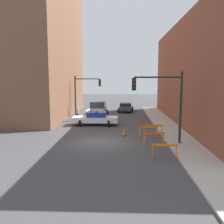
% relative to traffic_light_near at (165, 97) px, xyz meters
% --- Properties ---
extents(ground_plane, '(120.00, 120.00, 0.00)m').
position_rel_traffic_light_near_xyz_m(ground_plane, '(-4.73, 0.47, -3.53)').
color(ground_plane, '#424244').
extents(sidewalk_right, '(2.40, 44.00, 0.12)m').
position_rel_traffic_light_near_xyz_m(sidewalk_right, '(1.47, 0.47, -3.47)').
color(sidewalk_right, '#B2ADA3').
rests_on(sidewalk_right, ground_plane).
extents(building_corner_left, '(14.00, 20.00, 17.91)m').
position_rel_traffic_light_near_xyz_m(building_corner_left, '(-16.73, 14.47, 5.42)').
color(building_corner_left, brown).
rests_on(building_corner_left, ground_plane).
extents(traffic_light_near, '(3.64, 0.35, 5.20)m').
position_rel_traffic_light_near_xyz_m(traffic_light_near, '(0.00, 0.00, 0.00)').
color(traffic_light_near, black).
rests_on(traffic_light_near, sidewalk_right).
extents(traffic_light_far, '(3.44, 0.35, 5.20)m').
position_rel_traffic_light_near_xyz_m(traffic_light_far, '(-8.03, 14.07, -0.13)').
color(traffic_light_far, black).
rests_on(traffic_light_far, ground_plane).
extents(police_car, '(4.70, 2.37, 1.52)m').
position_rel_traffic_light_near_xyz_m(police_car, '(-5.82, 7.50, -2.81)').
color(police_car, white).
rests_on(police_car, ground_plane).
extents(white_truck, '(2.79, 5.48, 1.90)m').
position_rel_traffic_light_near_xyz_m(white_truck, '(-6.20, 12.95, -2.62)').
color(white_truck, silver).
rests_on(white_truck, ground_plane).
extents(parked_car_near, '(2.46, 4.41, 1.31)m').
position_rel_traffic_light_near_xyz_m(parked_car_near, '(-2.50, 18.42, -2.86)').
color(parked_car_near, '#474C51').
rests_on(parked_car_near, ground_plane).
extents(pedestrian_crossing, '(0.48, 0.48, 1.66)m').
position_rel_traffic_light_near_xyz_m(pedestrian_crossing, '(-6.35, 8.26, -2.67)').
color(pedestrian_crossing, '#382D23').
rests_on(pedestrian_crossing, ground_plane).
extents(pedestrian_corner, '(0.49, 0.49, 1.66)m').
position_rel_traffic_light_near_xyz_m(pedestrian_corner, '(-8.17, 10.06, -2.67)').
color(pedestrian_corner, '#382D23').
rests_on(pedestrian_corner, ground_plane).
extents(barrier_front, '(1.60, 0.22, 0.90)m').
position_rel_traffic_light_near_xyz_m(barrier_front, '(-0.51, -3.34, -2.91)').
color(barrier_front, orange).
rests_on(barrier_front, ground_plane).
extents(barrier_mid, '(1.58, 0.43, 0.90)m').
position_rel_traffic_light_near_xyz_m(barrier_mid, '(-0.72, -0.15, -2.91)').
color(barrier_mid, orange).
rests_on(barrier_mid, ground_plane).
extents(barrier_back, '(1.59, 0.39, 0.90)m').
position_rel_traffic_light_near_xyz_m(barrier_back, '(-0.88, 2.29, -2.91)').
color(barrier_back, orange).
rests_on(barrier_back, ground_plane).
extents(barrier_corner, '(1.60, 0.22, 0.90)m').
position_rel_traffic_light_near_xyz_m(barrier_corner, '(-0.35, 3.11, -2.91)').
color(barrier_corner, orange).
rests_on(barrier_corner, ground_plane).
extents(traffic_cone, '(0.36, 0.36, 0.66)m').
position_rel_traffic_light_near_xyz_m(traffic_cone, '(-2.91, 2.66, -3.21)').
color(traffic_cone, black).
rests_on(traffic_cone, ground_plane).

